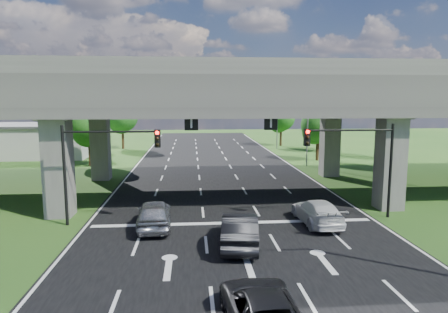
{
  "coord_description": "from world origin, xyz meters",
  "views": [
    {
      "loc": [
        -2.49,
        -19.85,
        7.47
      ],
      "look_at": [
        -0.14,
        8.99,
        3.34
      ],
      "focal_mm": 32.0,
      "sensor_mm": 36.0,
      "label": 1
    }
  ],
  "objects": [
    {
      "name": "warehouse",
      "position": [
        -26.0,
        35.0,
        2.0
      ],
      "size": [
        20.0,
        10.0,
        4.0
      ],
      "primitive_type": "cube",
      "color": "#9E9E99",
      "rests_on": "ground"
    },
    {
      "name": "streetlight_far",
      "position": [
        10.1,
        24.0,
        5.85
      ],
      "size": [
        3.38,
        0.25,
        10.0
      ],
      "color": "gray",
      "rests_on": "ground"
    },
    {
      "name": "car_trailing",
      "position": [
        -0.26,
        -7.92,
        0.74
      ],
      "size": [
        2.64,
        5.23,
        1.42
      ],
      "primitive_type": "imported",
      "rotation": [
        0.0,
        0.0,
        3.2
      ],
      "color": "black",
      "rests_on": "road"
    },
    {
      "name": "car_dark",
      "position": [
        -0.07,
        -0.27,
        0.87
      ],
      "size": [
        2.41,
        5.29,
        1.68
      ],
      "primitive_type": "imported",
      "rotation": [
        0.0,
        0.0,
        3.02
      ],
      "color": "black",
      "rests_on": "road"
    },
    {
      "name": "car_white",
      "position": [
        5.02,
        3.0,
        0.75
      ],
      "size": [
        2.26,
        5.07,
        1.44
      ],
      "primitive_type": "imported",
      "rotation": [
        0.0,
        0.0,
        3.19
      ],
      "color": "silver",
      "rests_on": "road"
    },
    {
      "name": "overpass",
      "position": [
        0.0,
        12.0,
        7.92
      ],
      "size": [
        80.0,
        15.0,
        10.0
      ],
      "color": "#3D3A37",
      "rests_on": "ground"
    },
    {
      "name": "signal_left",
      "position": [
        -7.82,
        3.94,
        4.19
      ],
      "size": [
        5.76,
        0.54,
        6.0
      ],
      "color": "black",
      "rests_on": "ground"
    },
    {
      "name": "tree_left_mid",
      "position": [
        -16.95,
        34.0,
        4.17
      ],
      "size": [
        3.91,
        3.9,
        6.76
      ],
      "color": "black",
      "rests_on": "ground"
    },
    {
      "name": "car_silver",
      "position": [
        -4.73,
        3.0,
        0.85
      ],
      "size": [
        2.22,
        4.94,
        1.65
      ],
      "primitive_type": "imported",
      "rotation": [
        0.0,
        0.0,
        3.2
      ],
      "color": "#9D9FA4",
      "rests_on": "road"
    },
    {
      "name": "tree_left_near",
      "position": [
        -13.95,
        26.0,
        4.82
      ],
      "size": [
        4.5,
        4.5,
        7.8
      ],
      "color": "black",
      "rests_on": "ground"
    },
    {
      "name": "tree_left_far",
      "position": [
        -12.95,
        42.0,
        5.14
      ],
      "size": [
        4.8,
        4.8,
        8.32
      ],
      "color": "black",
      "rests_on": "ground"
    },
    {
      "name": "tree_right_mid",
      "position": [
        16.05,
        36.0,
        4.17
      ],
      "size": [
        3.91,
        3.9,
        6.76
      ],
      "color": "black",
      "rests_on": "ground"
    },
    {
      "name": "tree_right_near",
      "position": [
        13.05,
        28.0,
        4.5
      ],
      "size": [
        4.2,
        4.2,
        7.28
      ],
      "color": "black",
      "rests_on": "ground"
    },
    {
      "name": "signal_right",
      "position": [
        7.82,
        3.94,
        4.19
      ],
      "size": [
        5.76,
        0.54,
        6.0
      ],
      "color": "black",
      "rests_on": "ground"
    },
    {
      "name": "streetlight_beyond",
      "position": [
        10.1,
        40.0,
        5.85
      ],
      "size": [
        3.38,
        0.25,
        10.0
      ],
      "color": "gray",
      "rests_on": "ground"
    },
    {
      "name": "road",
      "position": [
        0.0,
        10.0,
        0.01
      ],
      "size": [
        18.0,
        120.0,
        0.03
      ],
      "primitive_type": "cube",
      "color": "black",
      "rests_on": "ground"
    },
    {
      "name": "ground",
      "position": [
        0.0,
        0.0,
        0.0
      ],
      "size": [
        160.0,
        160.0,
        0.0
      ],
      "primitive_type": "plane",
      "color": "#234C18",
      "rests_on": "ground"
    },
    {
      "name": "tree_right_far",
      "position": [
        12.05,
        44.0,
        4.82
      ],
      "size": [
        4.5,
        4.5,
        7.8
      ],
      "color": "black",
      "rests_on": "ground"
    }
  ]
}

